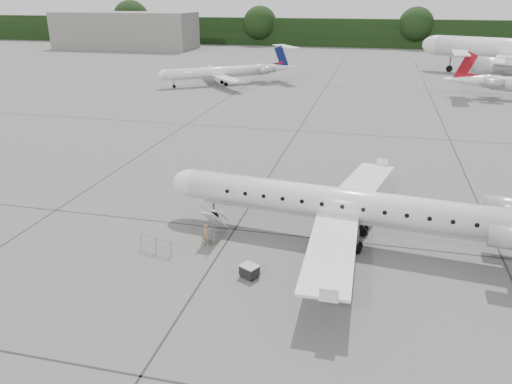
% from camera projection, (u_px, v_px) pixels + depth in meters
% --- Properties ---
extents(ground, '(320.00, 320.00, 0.00)m').
position_uv_depth(ground, '(335.00, 257.00, 29.93)').
color(ground, slate).
rests_on(ground, ground).
extents(treeline, '(260.00, 4.00, 8.00)m').
position_uv_depth(treeline, '(376.00, 33.00, 145.90)').
color(treeline, black).
rests_on(treeline, ground).
extents(terminal_building, '(40.00, 14.00, 10.00)m').
position_uv_depth(terminal_building, '(125.00, 31.00, 142.72)').
color(terminal_building, slate).
rests_on(terminal_building, ground).
extents(main_regional_jet, '(29.21, 22.49, 6.98)m').
position_uv_depth(main_regional_jet, '(348.00, 190.00, 30.60)').
color(main_regional_jet, silver).
rests_on(main_regional_jet, ground).
extents(airstair, '(1.12, 2.58, 2.19)m').
position_uv_depth(airstair, '(215.00, 221.00, 32.04)').
color(airstair, silver).
rests_on(airstair, ground).
extents(passenger, '(0.65, 0.56, 1.50)m').
position_uv_depth(passenger, '(206.00, 235.00, 30.95)').
color(passenger, '#8F6E4E').
rests_on(passenger, ground).
extents(safety_railing, '(2.17, 0.53, 1.00)m').
position_uv_depth(safety_railing, '(156.00, 245.00, 30.21)').
color(safety_railing, gray).
rests_on(safety_railing, ground).
extents(baggage_cart, '(1.16, 1.09, 0.80)m').
position_uv_depth(baggage_cart, '(249.00, 271.00, 27.61)').
color(baggage_cart, black).
rests_on(baggage_cart, ground).
extents(bg_regional_left, '(29.11, 27.50, 6.20)m').
position_uv_depth(bg_regional_left, '(219.00, 67.00, 85.33)').
color(bg_regional_left, silver).
rests_on(bg_regional_left, ground).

